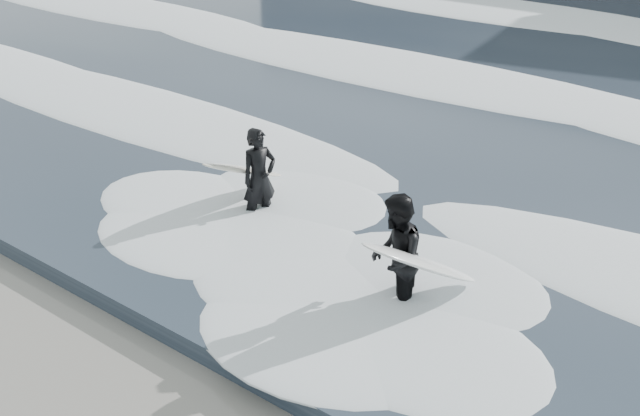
# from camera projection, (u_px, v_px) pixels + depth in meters

# --- Properties ---
(foam_near) EXTENTS (60.00, 3.20, 0.20)m
(foam_near) POSITION_uv_depth(u_px,v_px,m) (428.00, 185.00, 14.50)
(foam_near) COLOR white
(foam_near) RESTS_ON sea
(foam_mid) EXTENTS (60.00, 4.00, 0.24)m
(foam_mid) POSITION_uv_depth(u_px,v_px,m) (584.00, 97.00, 19.40)
(foam_mid) COLOR white
(foam_mid) RESTS_ON sea
(surfer_left) EXTENTS (1.03, 2.01, 1.76)m
(surfer_left) POSITION_uv_depth(u_px,v_px,m) (256.00, 177.00, 13.59)
(surfer_left) COLOR black
(surfer_left) RESTS_ON ground
(surfer_right) EXTENTS (1.53, 2.13, 1.84)m
(surfer_right) POSITION_uv_depth(u_px,v_px,m) (399.00, 259.00, 10.86)
(surfer_right) COLOR black
(surfer_right) RESTS_ON ground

